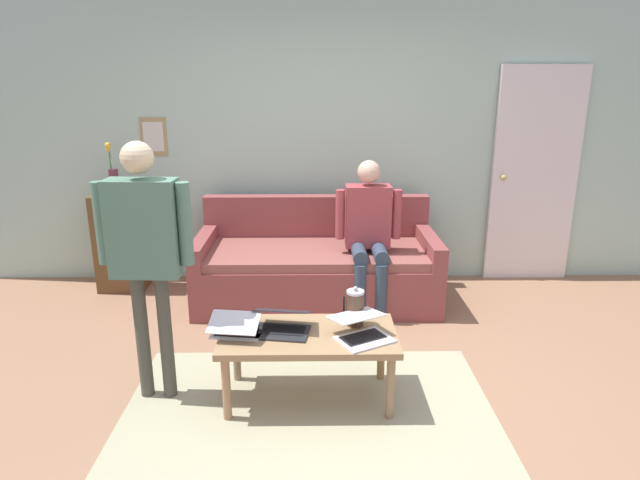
# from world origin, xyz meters

# --- Properties ---
(ground_plane) EXTENTS (7.68, 7.68, 0.00)m
(ground_plane) POSITION_xyz_m (0.00, 0.00, 0.00)
(ground_plane) COLOR #946A4E
(area_rug) EXTENTS (2.22, 1.36, 0.01)m
(area_rug) POSITION_xyz_m (0.13, 0.13, 0.00)
(area_rug) COLOR tan
(area_rug) RESTS_ON ground_plane
(back_wall) EXTENTS (7.04, 0.11, 2.70)m
(back_wall) POSITION_xyz_m (0.00, -2.20, 1.35)
(back_wall) COLOR #ABC8B5
(back_wall) RESTS_ON ground_plane
(interior_door) EXTENTS (0.82, 0.09, 2.05)m
(interior_door) POSITION_xyz_m (-2.02, -2.11, 1.02)
(interior_door) COLOR silver
(interior_door) RESTS_ON ground_plane
(couch) EXTENTS (2.09, 0.95, 0.88)m
(couch) POSITION_xyz_m (0.07, -1.57, 0.30)
(couch) COLOR brown
(couch) RESTS_ON ground_plane
(coffee_table) EXTENTS (1.06, 0.55, 0.45)m
(coffee_table) POSITION_xyz_m (0.13, 0.03, 0.39)
(coffee_table) COLOR #9D7B54
(coffee_table) RESTS_ON ground_plane
(laptop_left) EXTENTS (0.38, 0.34, 0.15)m
(laptop_left) POSITION_xyz_m (0.30, 0.00, 0.49)
(laptop_left) COLOR #28282D
(laptop_left) RESTS_ON coffee_table
(laptop_center) EXTENTS (0.42, 0.43, 0.14)m
(laptop_center) POSITION_xyz_m (-0.18, 0.10, 0.49)
(laptop_center) COLOR silver
(laptop_center) RESTS_ON coffee_table
(laptop_right) EXTENTS (0.33, 0.29, 0.14)m
(laptop_right) POSITION_xyz_m (0.56, 0.05, 0.49)
(laptop_right) COLOR silver
(laptop_right) RESTS_ON coffee_table
(french_press) EXTENTS (0.13, 0.11, 0.25)m
(french_press) POSITION_xyz_m (-0.15, -0.08, 0.56)
(french_press) COLOR #4C3323
(french_press) RESTS_ON coffee_table
(side_shelf) EXTENTS (0.42, 0.32, 0.91)m
(side_shelf) POSITION_xyz_m (1.90, -1.86, 0.46)
(side_shelf) COLOR brown
(side_shelf) RESTS_ON ground_plane
(flower_vase) EXTENTS (0.09, 0.09, 0.47)m
(flower_vase) POSITION_xyz_m (1.90, -1.86, 1.08)
(flower_vase) COLOR #582F3C
(flower_vase) RESTS_ON side_shelf
(person_standing) EXTENTS (0.57, 0.20, 1.59)m
(person_standing) POSITION_xyz_m (1.08, -0.01, 1.02)
(person_standing) COLOR #48493D
(person_standing) RESTS_ON ground_plane
(person_seated) EXTENTS (0.55, 0.51, 1.28)m
(person_seated) POSITION_xyz_m (-0.36, -1.34, 0.73)
(person_seated) COLOR #303E50
(person_seated) RESTS_ON ground_plane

